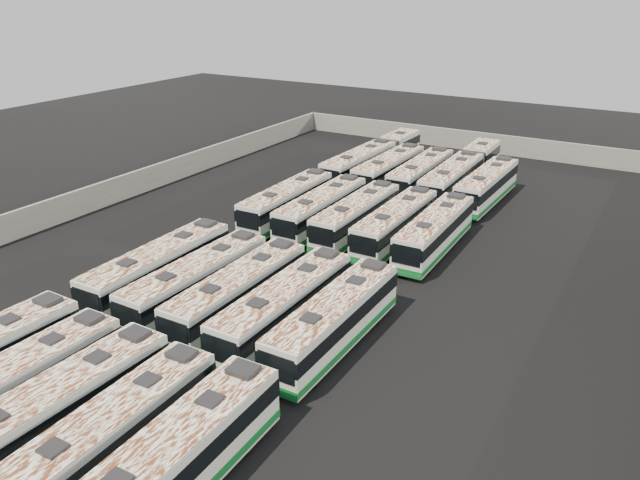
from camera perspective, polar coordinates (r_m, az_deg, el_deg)
The scene contains 21 objects.
ground at distance 42.47m, azimuth -0.29°, elevation -2.62°, with size 140.00×140.00×0.00m, color black.
perimeter_wall at distance 42.02m, azimuth -0.29°, elevation -1.27°, with size 45.20×73.20×2.20m.
bus_front_left at distance 31.27m, azimuth -26.42°, elevation -12.12°, with size 2.38×10.84×3.05m.
bus_front_center at distance 29.03m, azimuth -23.09°, elevation -14.28°, with size 2.62×11.11×3.11m.
bus_front_right at distance 26.97m, azimuth -18.77°, elevation -16.81°, with size 2.53×10.83×3.04m.
bus_front_far_right at distance 25.05m, azimuth -13.50°, elevation -19.47°, with size 2.67×11.31×3.17m.
bus_midfront_far_left at distance 39.99m, azimuth -14.52°, elevation -2.53°, with size 2.57×11.28×3.17m.
bus_midfront_left at distance 37.86m, azimuth -11.20°, elevation -3.76°, with size 2.48×11.00×3.09m.
bus_midfront_center at distance 36.16m, azimuth -7.47°, elevation -4.83°, with size 2.43×10.97×3.08m.
bus_midfront_right at distance 34.44m, azimuth -3.28°, elevation -6.10°, with size 2.41×11.17×3.14m.
bus_midfront_far_right at distance 33.11m, azimuth 1.33°, elevation -7.38°, with size 2.38×11.01×3.10m.
bus_midback_far_left at distance 50.40m, azimuth -3.03°, elevation 3.46°, with size 2.54×11.03×3.09m.
bus_midback_left at distance 48.75m, azimuth 0.14°, elevation 2.82°, with size 2.47×11.01×3.09m.
bus_midback_center at distance 47.47m, azimuth 3.34°, elevation 2.18°, with size 2.33×10.81×3.04m.
bus_midback_right at distance 46.22m, azimuth 6.91°, elevation 1.47°, with size 2.35×10.83×3.05m.
bus_midback_far_right at distance 45.15m, azimuth 10.44°, elevation 0.73°, with size 2.53×10.89×3.05m.
bus_back_far_left at distance 63.20m, azimuth 4.91°, elevation 7.46°, with size 2.77×17.55×3.17m.
bus_back_left at distance 59.28m, azimuth 6.31°, elevation 6.35°, with size 2.53×11.16×3.13m.
bus_back_center at distance 58.24m, azimuth 9.19°, elevation 5.89°, with size 2.47×11.10×3.12m.
bus_back_right at distance 59.82m, azimuth 12.86°, elevation 6.09°, with size 2.69×17.56×3.18m.
bus_back_far_right at distance 56.27m, azimuth 14.98°, elevation 4.79°, with size 2.51×11.06×3.10m.
Camera 1 is at (19.75, -32.91, 18.20)m, focal length 35.00 mm.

